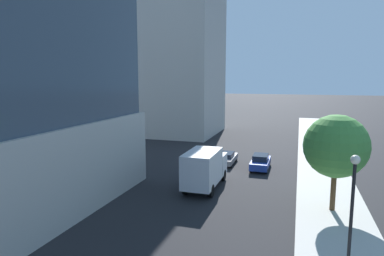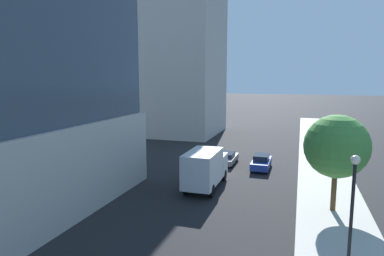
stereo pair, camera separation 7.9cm
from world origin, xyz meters
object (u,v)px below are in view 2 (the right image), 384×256
(car_gray, at_px, (227,158))
(box_truck, at_px, (205,167))
(street_lamp, at_px, (353,196))
(car_blue, at_px, (261,162))
(street_tree, at_px, (337,146))
(construction_building, at_px, (178,39))

(car_gray, bearing_deg, box_truck, -90.00)
(street_lamp, distance_m, car_blue, 19.24)
(car_blue, bearing_deg, street_tree, -58.61)
(car_gray, height_order, car_blue, car_blue)
(street_lamp, distance_m, box_truck, 14.42)
(construction_building, height_order, street_lamp, construction_building)
(box_truck, bearing_deg, street_lamp, -45.40)
(construction_building, relative_size, street_tree, 5.25)
(construction_building, distance_m, car_gray, 26.89)
(car_gray, relative_size, car_blue, 0.98)
(street_lamp, xyz_separation_m, car_blue, (-6.17, 17.95, -3.14))
(street_lamp, height_order, box_truck, street_lamp)
(construction_building, relative_size, car_blue, 8.00)
(car_gray, xyz_separation_m, box_truck, (0.00, -8.78, 1.19))
(car_gray, bearing_deg, street_lamp, -62.11)
(construction_building, relative_size, box_truck, 5.35)
(street_lamp, height_order, car_blue, street_lamp)
(construction_building, xyz_separation_m, car_gray, (12.41, -18.52, -15.04))
(street_lamp, xyz_separation_m, box_truck, (-10.02, 10.16, -2.04))
(car_blue, bearing_deg, car_gray, 165.62)
(car_gray, distance_m, box_truck, 8.86)
(car_blue, bearing_deg, construction_building, 129.82)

